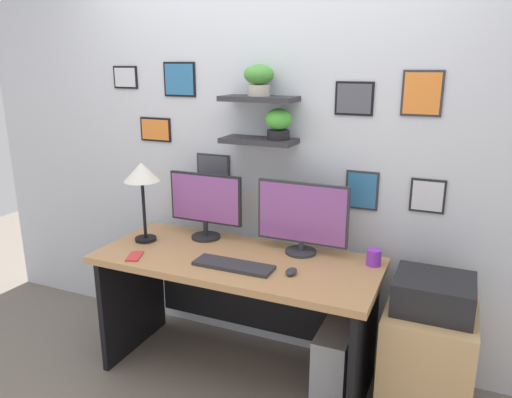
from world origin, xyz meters
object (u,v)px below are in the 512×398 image
at_px(cell_phone, 135,256).
at_px(printer, 434,294).
at_px(keyboard, 234,265).
at_px(coffee_mug, 374,257).
at_px(desk, 241,288).
at_px(computer_tower_right, 336,362).
at_px(monitor_right, 302,217).
at_px(monitor_left, 206,203).
at_px(drawer_cabinet, 426,363).
at_px(computer_mouse, 291,271).
at_px(desk_lamp, 142,177).

relative_size(cell_phone, printer, 0.37).
distance_m(keyboard, coffee_mug, 0.76).
distance_m(desk, computer_tower_right, 0.68).
bearing_deg(keyboard, cell_phone, -170.27).
bearing_deg(desk, monitor_right, 27.51).
bearing_deg(monitor_right, coffee_mug, -2.00).
xyz_separation_m(monitor_right, printer, (0.74, -0.14, -0.26)).
xyz_separation_m(cell_phone, coffee_mug, (1.26, 0.43, 0.04)).
bearing_deg(monitor_right, cell_phone, -152.28).
distance_m(monitor_left, drawer_cabinet, 1.53).
xyz_separation_m(computer_mouse, computer_tower_right, (0.23, 0.12, -0.56)).
relative_size(desk, desk_lamp, 3.27).
relative_size(computer_mouse, cell_phone, 0.64).
height_order(desk, monitor_left, monitor_left).
distance_m(desk, cell_phone, 0.64).
relative_size(computer_mouse, printer, 0.24).
height_order(desk, keyboard, keyboard).
bearing_deg(monitor_left, keyboard, -43.87).
xyz_separation_m(coffee_mug, computer_tower_right, (-0.14, -0.17, -0.59)).
bearing_deg(cell_phone, desk, 6.33).
bearing_deg(computer_tower_right, desk_lamp, -179.34).
height_order(computer_mouse, computer_tower_right, computer_mouse).
distance_m(coffee_mug, drawer_cabinet, 0.60).
distance_m(coffee_mug, printer, 0.36).
relative_size(monitor_right, coffee_mug, 5.93).
height_order(cell_phone, coffee_mug, coffee_mug).
xyz_separation_m(monitor_right, computer_tower_right, (0.28, -0.18, -0.76)).
distance_m(monitor_left, printer, 1.40).
relative_size(drawer_cabinet, computer_tower_right, 1.47).
xyz_separation_m(monitor_left, printer, (1.37, -0.14, -0.27)).
bearing_deg(computer_mouse, drawer_cabinet, 13.18).
distance_m(keyboard, desk_lamp, 0.80).
xyz_separation_m(desk, printer, (1.05, 0.02, 0.16)).
relative_size(computer_mouse, computer_tower_right, 0.21).
height_order(desk, printer, printer).
distance_m(keyboard, cell_phone, 0.58).
bearing_deg(desk, computer_mouse, -21.62).
bearing_deg(computer_mouse, monitor_right, 98.85).
height_order(desk, computer_mouse, computer_mouse).
xyz_separation_m(desk, computer_mouse, (0.36, -0.14, 0.23)).
distance_m(desk_lamp, coffee_mug, 1.42).
height_order(cell_phone, drawer_cabinet, cell_phone).
distance_m(computer_mouse, printer, 0.72).
xyz_separation_m(monitor_right, drawer_cabinet, (0.74, -0.14, -0.66)).
xyz_separation_m(monitor_right, computer_mouse, (0.05, -0.31, -0.20)).
distance_m(computer_mouse, drawer_cabinet, 0.85).
bearing_deg(monitor_left, printer, -5.97).
height_order(coffee_mug, computer_tower_right, coffee_mug).
xyz_separation_m(monitor_left, coffee_mug, (1.04, -0.01, -0.18)).
bearing_deg(desk_lamp, computer_mouse, -6.28).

